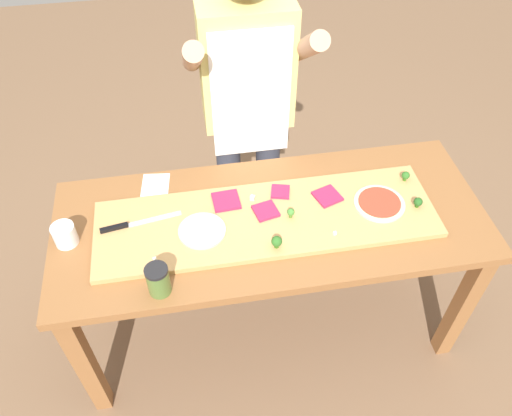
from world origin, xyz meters
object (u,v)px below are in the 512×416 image
pizza_slice_center (327,196)px  cheese_crumble_b (335,233)px  pizza_slice_far_right (266,211)px  sauce_jar (158,280)px  chefs_knife (130,224)px  cheese_crumble_a (253,198)px  recipe_note (155,186)px  pizza_slice_near_left (280,192)px  broccoli_floret_back_mid (418,202)px  broccoli_floret_back_right (277,242)px  prep_table (270,235)px  broccoli_floret_back_left (291,212)px  flour_cup (65,236)px  cook_center (248,102)px  broccoli_floret_front_left (406,176)px  cheese_crumble_c (155,259)px  pizza_whole_white_garlic (202,230)px  pizza_slice_far_left (226,201)px  pizza_whole_tomato_red (379,203)px

pizza_slice_center → cheese_crumble_b: bearing=-97.0°
pizza_slice_far_right → sauce_jar: 0.53m
chefs_knife → pizza_slice_center: bearing=1.5°
cheese_crumble_a → recipe_note: 0.44m
pizza_slice_near_left → broccoli_floret_back_mid: size_ratio=1.65×
broccoli_floret_back_mid → broccoli_floret_back_right: bearing=-169.6°
prep_table → cheese_crumble_b: 0.30m
broccoli_floret_back_left → pizza_slice_center: bearing=25.3°
prep_table → cheese_crumble_b: (0.22, -0.15, 0.14)m
broccoli_floret_back_mid → flour_cup: (-1.41, 0.07, -0.01)m
chefs_knife → cook_center: bearing=42.1°
broccoli_floret_front_left → flour_cup: 1.42m
broccoli_floret_back_left → flour_cup: flour_cup is taller
cheese_crumble_c → recipe_note: bearing=88.5°
flour_cup → cook_center: bearing=33.5°
broccoli_floret_back_right → broccoli_floret_back_mid: (0.61, 0.11, -0.00)m
prep_table → cook_center: cook_center is taller
broccoli_floret_back_left → broccoli_floret_back_right: (-0.09, -0.14, 0.00)m
pizza_whole_white_garlic → cook_center: (0.28, 0.58, 0.17)m
pizza_slice_far_left → broccoli_floret_back_right: size_ratio=2.04×
sauce_jar → recipe_note: 0.55m
pizza_slice_center → broccoli_floret_back_mid: (0.35, -0.11, 0.02)m
broccoli_floret_back_left → chefs_knife: bearing=174.5°
pizza_slice_far_left → recipe_note: pizza_slice_far_left is taller
broccoli_floret_back_right → cheese_crumble_c: (-0.46, 0.01, -0.02)m
pizza_whole_tomato_red → pizza_slice_center: size_ratio=2.12×
flour_cup → cheese_crumble_a: bearing=6.6°
pizza_whole_tomato_red → broccoli_floret_front_left: (0.16, 0.12, 0.02)m
flour_cup → chefs_knife: bearing=6.0°
cheese_crumble_b → pizza_whole_tomato_red: bearing=29.2°
pizza_slice_far_left → recipe_note: 0.34m
pizza_slice_near_left → sauce_jar: size_ratio=0.62×
prep_table → pizza_whole_white_garlic: 0.32m
pizza_slice_far_left → recipe_note: bearing=149.7°
broccoli_floret_front_left → cheese_crumble_b: broccoli_floret_front_left is taller
pizza_whole_white_garlic → flour_cup: 0.53m
pizza_slice_far_right → pizza_slice_near_left: bearing=50.7°
pizza_slice_far_left → broccoli_floret_back_right: bearing=-59.4°
cheese_crumble_c → sauce_jar: bearing=-83.8°
prep_table → pizza_slice_center: size_ratio=17.81×
broccoli_floret_back_mid → cheese_crumble_a: bearing=166.9°
pizza_slice_center → flour_cup: 1.06m
chefs_knife → broccoli_floret_back_right: 0.59m
pizza_whole_white_garlic → broccoli_floret_back_right: (0.27, -0.12, 0.02)m
broccoli_floret_back_left → cook_center: cook_center is taller
chefs_knife → sauce_jar: sauce_jar is taller
broccoli_floret_front_left → broccoli_floret_back_mid: 0.16m
prep_table → pizza_whole_white_garlic: pizza_whole_white_garlic is taller
broccoli_floret_back_right → cheese_crumble_b: broccoli_floret_back_right is taller
pizza_slice_center → broccoli_floret_back_right: size_ratio=1.86×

